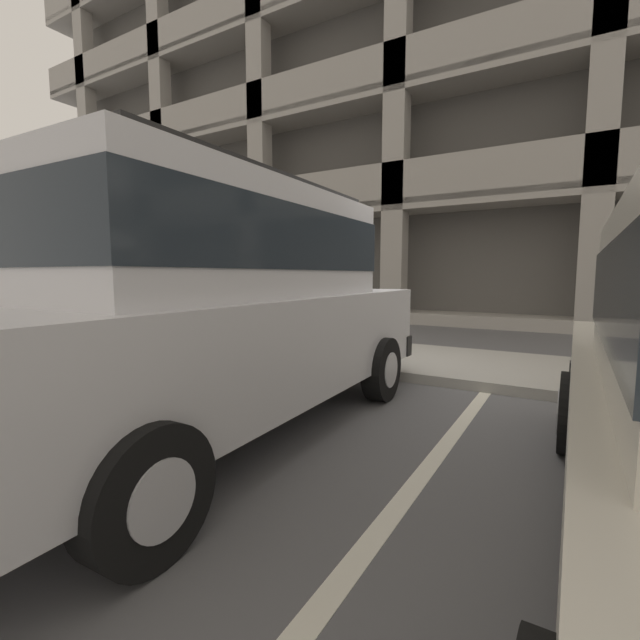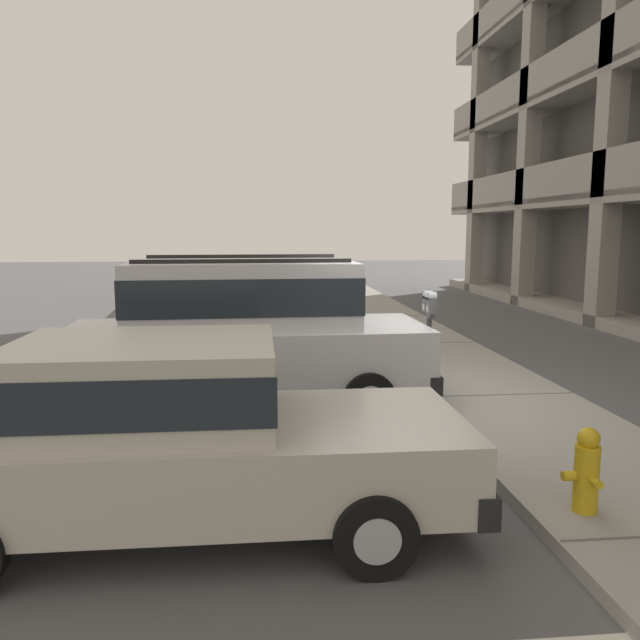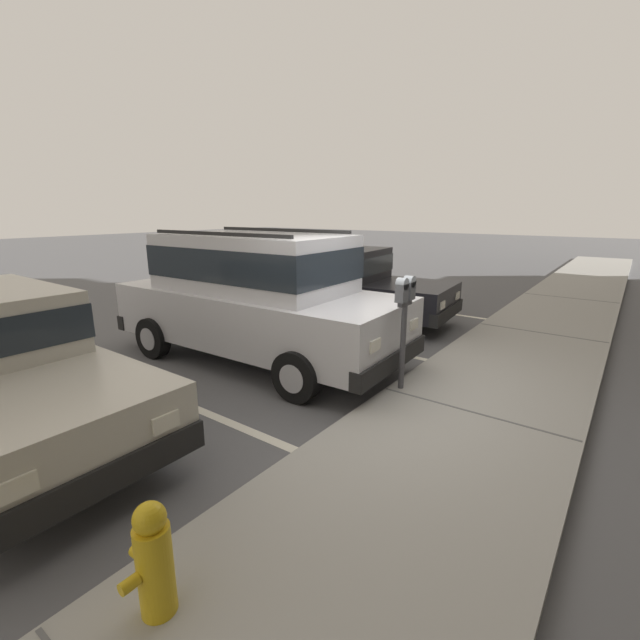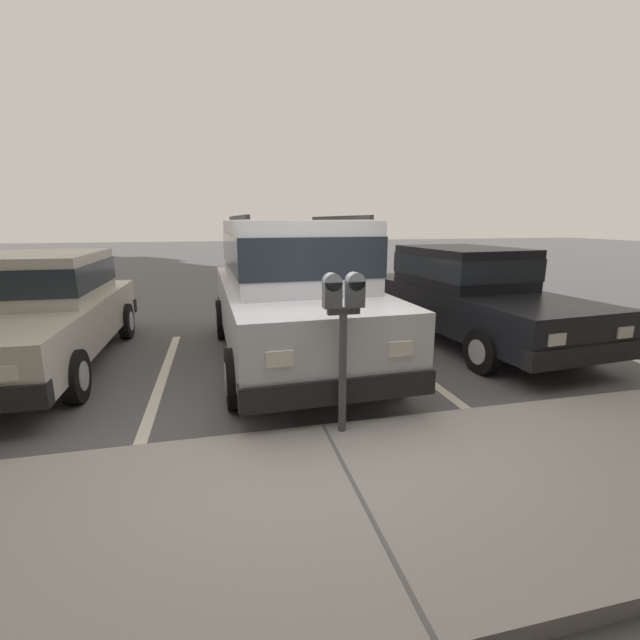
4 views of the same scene
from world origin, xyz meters
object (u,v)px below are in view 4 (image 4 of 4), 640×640
Objects in this scene: dark_hatchback at (38,308)px; parking_meter_near at (343,315)px; red_sedan at (468,292)px; silver_suv at (290,285)px.

parking_meter_near is at bearing 139.00° from dark_hatchback.
parking_meter_near is at bearing 38.78° from red_sedan.
red_sedan is at bearing -174.97° from silver_suv.
silver_suv is at bearing 2.03° from red_sedan.
red_sedan is at bearing -136.32° from parking_meter_near.
red_sedan and dark_hatchback have the same top height.
red_sedan is 4.16m from parking_meter_near.
dark_hatchback is (3.39, -0.51, -0.27)m from silver_suv.
parking_meter_near is at bearing 89.20° from silver_suv.
red_sedan is 6.44m from dark_hatchback.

